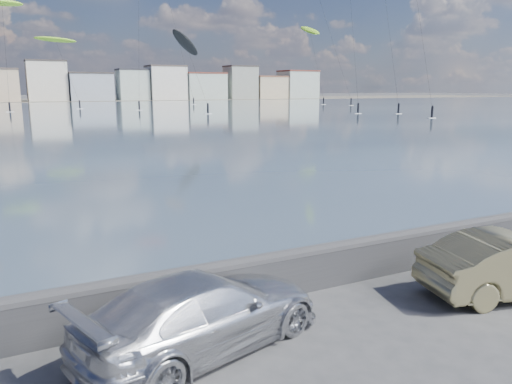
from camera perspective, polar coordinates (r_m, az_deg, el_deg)
ground at (r=9.31m, az=5.96°, el=-18.67°), size 700.00×700.00×0.00m
bay_water at (r=98.41m, az=-24.52°, el=8.06°), size 500.00×177.00×0.00m
far_shore_strip at (r=206.80m, az=-26.01°, el=9.37°), size 500.00×60.00×0.00m
seawall at (r=11.18m, az=-1.58°, el=-9.87°), size 400.00×0.36×1.08m
far_buildings at (r=192.79m, az=-25.68°, el=11.10°), size 240.79×13.26×14.60m
car_silver at (r=9.39m, az=-6.08°, el=-13.50°), size 5.25×3.31×1.42m
kitesurfer_0 at (r=99.83m, az=-8.03°, el=16.42°), size 7.90×11.93×15.76m
kitesurfer_11 at (r=122.20m, az=-27.04°, el=18.59°), size 9.50×14.76×22.86m
kitesurfer_14 at (r=128.98m, az=-21.94°, el=15.76°), size 9.43×10.92×16.53m
kitesurfer_15 at (r=153.16m, az=6.19°, el=17.81°), size 3.01×14.30×23.22m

